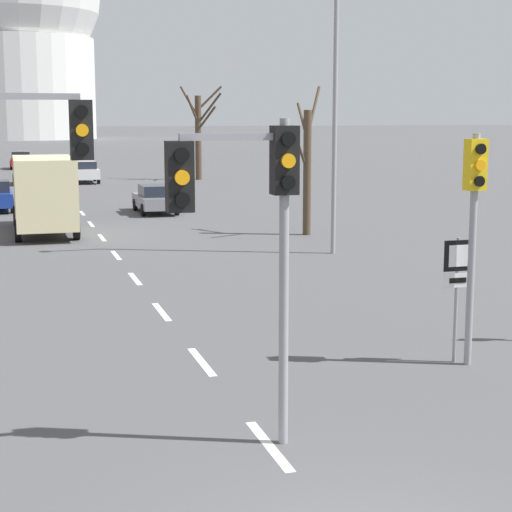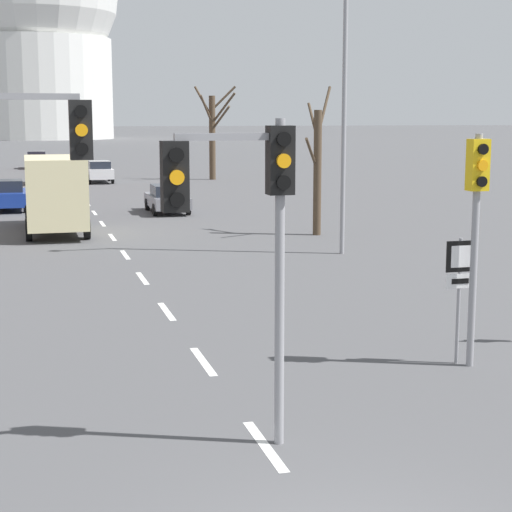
{
  "view_description": "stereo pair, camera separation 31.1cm",
  "coord_description": "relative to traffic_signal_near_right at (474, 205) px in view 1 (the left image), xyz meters",
  "views": [
    {
      "loc": [
        -3.51,
        -7.62,
        4.76
      ],
      "look_at": [
        0.65,
        6.65,
        2.33
      ],
      "focal_mm": 60.0,
      "sensor_mm": 36.0,
      "label": 1
    },
    {
      "loc": [
        -3.21,
        -7.7,
        4.76
      ],
      "look_at": [
        0.65,
        6.65,
        2.33
      ],
      "focal_mm": 60.0,
      "sensor_mm": 36.0,
      "label": 2
    }
  ],
  "objects": [
    {
      "name": "traffic_signal_centre_tall",
      "position": [
        -5.21,
        -2.84,
        0.46
      ],
      "size": [
        1.85,
        0.34,
        4.73
      ],
      "color": "gray",
      "rests_on": "ground_plane"
    },
    {
      "name": "lane_stripe_1",
      "position": [
        -4.92,
        1.62,
        -3.11
      ],
      "size": [
        0.16,
        2.0,
        0.01
      ],
      "primitive_type": "cube",
      "color": "silver",
      "rests_on": "ground_plane"
    },
    {
      "name": "lane_stripe_10",
      "position": [
        -4.92,
        42.12,
        -3.11
      ],
      "size": [
        0.16,
        2.0,
        0.01
      ],
      "primitive_type": "cube",
      "color": "silver",
      "rests_on": "ground_plane"
    },
    {
      "name": "lane_stripe_5",
      "position": [
        -4.92,
        19.62,
        -3.11
      ],
      "size": [
        0.16,
        2.0,
        0.01
      ],
      "primitive_type": "cube",
      "color": "silver",
      "rests_on": "ground_plane"
    },
    {
      "name": "capitol_dome",
      "position": [
        -4.92,
        174.04,
        20.6
      ],
      "size": [
        34.47,
        34.47,
        48.68
      ],
      "color": "silver",
      "rests_on": "ground_plane"
    },
    {
      "name": "lane_stripe_2",
      "position": [
        -4.92,
        6.12,
        -3.11
      ],
      "size": [
        0.16,
        2.0,
        0.01
      ],
      "primitive_type": "cube",
      "color": "silver",
      "rests_on": "ground_plane"
    },
    {
      "name": "lane_stripe_9",
      "position": [
        -4.92,
        37.62,
        -3.11
      ],
      "size": [
        0.16,
        2.0,
        0.01
      ],
      "primitive_type": "cube",
      "color": "silver",
      "rests_on": "ground_plane"
    },
    {
      "name": "lane_stripe_3",
      "position": [
        -4.92,
        10.62,
        -3.11
      ],
      "size": [
        0.16,
        2.0,
        0.01
      ],
      "primitive_type": "cube",
      "color": "silver",
      "rests_on": "ground_plane"
    },
    {
      "name": "lane_stripe_11",
      "position": [
        -4.92,
        46.62,
        -3.11
      ],
      "size": [
        0.16,
        2.0,
        0.01
      ],
      "primitive_type": "cube",
      "color": "silver",
      "rests_on": "ground_plane"
    },
    {
      "name": "lane_stripe_13",
      "position": [
        -4.92,
        55.62,
        -3.11
      ],
      "size": [
        0.16,
        2.0,
        0.01
      ],
      "primitive_type": "cube",
      "color": "silver",
      "rests_on": "ground_plane"
    },
    {
      "name": "lane_stripe_4",
      "position": [
        -4.92,
        15.12,
        -3.11
      ],
      "size": [
        0.16,
        2.0,
        0.01
      ],
      "primitive_type": "cube",
      "color": "silver",
      "rests_on": "ground_plane"
    },
    {
      "name": "traffic_signal_near_right",
      "position": [
        0.0,
        0.0,
        0.0
      ],
      "size": [
        0.36,
        0.34,
        4.44
      ],
      "color": "gray",
      "rests_on": "ground_plane"
    },
    {
      "name": "bare_tree_right_far",
      "position": [
        5.59,
        49.16,
        0.49
      ],
      "size": [
        2.96,
        3.25,
        7.01
      ],
      "color": "#473828",
      "rests_on": "ground_plane"
    },
    {
      "name": "lane_stripe_0",
      "position": [
        -4.92,
        -2.88,
        -3.11
      ],
      "size": [
        0.16,
        2.0,
        0.01
      ],
      "primitive_type": "cube",
      "color": "silver",
      "rests_on": "ground_plane"
    },
    {
      "name": "sedan_near_right",
      "position": [
        -7.1,
        48.31,
        -2.33
      ],
      "size": [
        1.86,
        3.98,
        1.55
      ],
      "color": "#B7B7BC",
      "rests_on": "ground_plane"
    },
    {
      "name": "lane_stripe_7",
      "position": [
        -4.92,
        28.62,
        -3.11
      ],
      "size": [
        0.16,
        2.0,
        0.01
      ],
      "primitive_type": "cube",
      "color": "silver",
      "rests_on": "ground_plane"
    },
    {
      "name": "lane_stripe_8",
      "position": [
        -4.92,
        33.12,
        -3.11
      ],
      "size": [
        0.16,
        2.0,
        0.01
      ],
      "primitive_type": "cube",
      "color": "silver",
      "rests_on": "ground_plane"
    },
    {
      "name": "lane_stripe_6",
      "position": [
        -4.92,
        24.12,
        -3.11
      ],
      "size": [
        0.16,
        2.0,
        0.01
      ],
      "primitive_type": "cube",
      "color": "silver",
      "rests_on": "ground_plane"
    },
    {
      "name": "sedan_mid_centre",
      "position": [
        -7.14,
        66.9,
        -2.31
      ],
      "size": [
        1.92,
        4.0,
        1.58
      ],
      "color": "maroon",
      "rests_on": "ground_plane"
    },
    {
      "name": "lane_stripe_12",
      "position": [
        -4.92,
        51.12,
        -3.11
      ],
      "size": [
        0.16,
        2.0,
        0.01
      ],
      "primitive_type": "cube",
      "color": "silver",
      "rests_on": "ground_plane"
    },
    {
      "name": "route_sign_post",
      "position": [
        -0.17,
        0.21,
        -1.43
      ],
      "size": [
        0.6,
        0.08,
        2.47
      ],
      "color": "gray",
      "rests_on": "ground_plane"
    },
    {
      "name": "delivery_truck",
      "position": [
        -7.02,
        21.63,
        -1.41
      ],
      "size": [
        2.44,
        7.2,
        3.14
      ],
      "color": "#333842",
      "rests_on": "ground_plane"
    },
    {
      "name": "sedan_far_right",
      "position": [
        -1.38,
        27.76,
        -2.4
      ],
      "size": [
        1.82,
        4.25,
        1.4
      ],
      "color": "slate",
      "rests_on": "ground_plane"
    },
    {
      "name": "sedan_near_left",
      "position": [
        -2.99,
        48.45,
        -2.3
      ],
      "size": [
        1.8,
        4.34,
        1.57
      ],
      "color": "silver",
      "rests_on": "ground_plane"
    },
    {
      "name": "street_lamp_right",
      "position": [
        2.09,
        13.45,
        2.83
      ],
      "size": [
        2.29,
        0.36,
        9.89
      ],
      "color": "gray",
      "rests_on": "ground_plane"
    },
    {
      "name": "bare_tree_right_near",
      "position": [
        3.17,
        18.23,
        -0.38
      ],
      "size": [
        1.8,
        2.48,
        5.98
      ],
      "color": "#473828",
      "rests_on": "ground_plane"
    }
  ]
}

